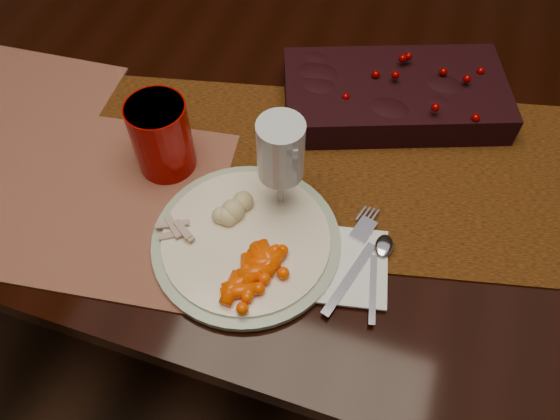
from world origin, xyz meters
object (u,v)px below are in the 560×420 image
(red_cup, at_px, (162,137))
(wine_glass, at_px, (281,171))
(baby_carrots, at_px, (240,266))
(dinner_plate, at_px, (246,241))
(mashed_potatoes, at_px, (231,205))
(dining_table, at_px, (303,223))
(centerpiece, at_px, (395,91))
(turkey_shreds, at_px, (177,233))
(napkin, at_px, (349,266))
(placemat_main, at_px, (77,194))

(red_cup, relative_size, wine_glass, 0.69)
(baby_carrots, bearing_deg, dinner_plate, 101.48)
(dinner_plate, relative_size, mashed_potatoes, 3.91)
(red_cup, bearing_deg, wine_glass, -6.91)
(dining_table, height_order, wine_glass, wine_glass)
(wine_glass, bearing_deg, centerpiece, 65.84)
(mashed_potatoes, xyz_separation_m, turkey_shreds, (-0.06, -0.06, -0.01))
(centerpiece, relative_size, baby_carrots, 3.38)
(wine_glass, bearing_deg, napkin, -28.83)
(dining_table, xyz_separation_m, wine_glass, (0.02, -0.22, 0.47))
(dinner_plate, bearing_deg, napkin, 3.73)
(turkey_shreds, height_order, red_cup, red_cup)
(mashed_potatoes, bearing_deg, red_cup, 153.91)
(centerpiece, relative_size, mashed_potatoes, 5.32)
(dinner_plate, distance_m, turkey_shreds, 0.10)
(mashed_potatoes, bearing_deg, napkin, -7.77)
(turkey_shreds, relative_size, wine_glass, 0.34)
(baby_carrots, xyz_separation_m, red_cup, (-0.19, 0.16, 0.04))
(wine_glass, bearing_deg, red_cup, 173.09)
(red_cup, xyz_separation_m, wine_glass, (0.20, -0.02, 0.02))
(dining_table, bearing_deg, napkin, -63.60)
(dining_table, xyz_separation_m, dinner_plate, (-0.01, -0.30, 0.39))
(mashed_potatoes, relative_size, red_cup, 0.56)
(dinner_plate, relative_size, napkin, 2.17)
(placemat_main, xyz_separation_m, turkey_shreds, (0.19, -0.03, 0.02))
(baby_carrots, relative_size, mashed_potatoes, 1.57)
(dining_table, xyz_separation_m, napkin, (0.14, -0.29, 0.38))
(centerpiece, xyz_separation_m, turkey_shreds, (-0.24, -0.38, -0.01))
(red_cup, bearing_deg, napkin, -15.98)
(dinner_plate, height_order, wine_glass, wine_glass)
(red_cup, bearing_deg, dinner_plate, -30.76)
(centerpiece, bearing_deg, dinner_plate, -112.97)
(placemat_main, relative_size, turkey_shreds, 7.11)
(dining_table, distance_m, dinner_plate, 0.49)
(napkin, bearing_deg, red_cup, 152.79)
(mashed_potatoes, bearing_deg, placemat_main, -172.24)
(dinner_plate, height_order, red_cup, red_cup)
(placemat_main, relative_size, mashed_potatoes, 6.37)
(placemat_main, bearing_deg, centerpiece, 30.63)
(dining_table, xyz_separation_m, centerpiece, (0.14, 0.05, 0.42))
(turkey_shreds, bearing_deg, dinner_plate, 16.36)
(napkin, relative_size, wine_glass, 0.69)
(turkey_shreds, distance_m, red_cup, 0.16)
(napkin, height_order, red_cup, red_cup)
(dining_table, bearing_deg, red_cup, -133.55)
(centerpiece, relative_size, placemat_main, 0.83)
(dining_table, distance_m, napkin, 0.50)
(baby_carrots, distance_m, wine_glass, 0.15)
(turkey_shreds, xyz_separation_m, red_cup, (-0.08, 0.13, 0.04))
(dinner_plate, xyz_separation_m, napkin, (0.15, 0.01, -0.01))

